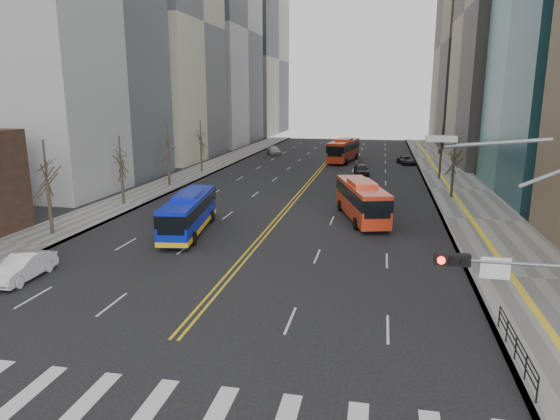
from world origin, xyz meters
name	(u,v)px	position (x,y,z in m)	size (l,w,h in m)	color
ground	(115,408)	(0.00, 0.00, 0.00)	(220.00, 220.00, 0.00)	black
sidewalk_right	(459,189)	(17.50, 45.00, 0.07)	(7.00, 130.00, 0.15)	slate
sidewalk_left	(179,180)	(-16.50, 45.00, 0.07)	(5.00, 130.00, 0.15)	slate
crosswalk	(115,408)	(0.00, 0.00, 0.01)	(26.70, 4.00, 0.01)	silver
centerline	(318,172)	(0.00, 55.00, 0.01)	(0.55, 100.00, 0.01)	gold
office_towers	(332,7)	(0.12, 68.51, 23.92)	(83.00, 134.00, 58.00)	#99999B
signal_mast	(544,285)	(13.77, 2.00, 4.86)	(5.37, 0.37, 9.39)	gray
pedestrian_railing	(516,344)	(14.30, 6.00, 0.82)	(0.06, 6.06, 1.02)	black
street_trees	(223,153)	(-7.18, 34.55, 4.87)	(35.20, 47.20, 7.60)	black
blue_bus	(189,212)	(-5.94, 21.98, 1.65)	(3.80, 10.91, 3.15)	#0C1EBA
red_bus_near	(362,198)	(7.12, 28.99, 1.88)	(5.24, 10.88, 3.38)	red
red_bus_far	(344,149)	(2.59, 67.52, 2.07)	(4.49, 12.05, 3.72)	red
car_white	(23,267)	(-11.67, 10.29, 0.76)	(1.60, 4.58, 1.51)	silver
car_dark_mid	(361,170)	(6.08, 53.51, 0.76)	(1.80, 4.47, 1.52)	black
car_silver	(274,151)	(-10.60, 74.80, 0.73)	(2.05, 5.03, 1.46)	#A6A6AB
car_dark_far	(406,160)	(12.50, 66.23, 0.61)	(2.04, 4.42, 1.23)	black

